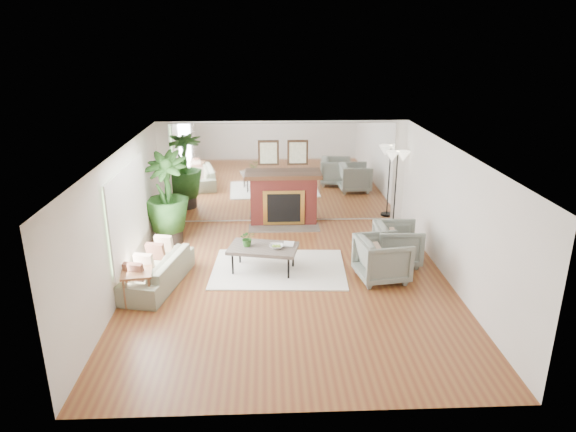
{
  "coord_description": "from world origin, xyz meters",
  "views": [
    {
      "loc": [
        -0.41,
        -8.65,
        4.37
      ],
      "look_at": [
        -0.01,
        0.6,
        1.13
      ],
      "focal_mm": 32.0,
      "sensor_mm": 36.0,
      "label": 1
    }
  ],
  "objects_px": {
    "armchair_back": "(398,244)",
    "side_table": "(137,277)",
    "fireplace": "(284,198)",
    "floor_lamp": "(397,162)",
    "armchair_front": "(382,259)",
    "potted_ficus": "(166,195)",
    "coffee_table": "(263,249)",
    "sofa": "(157,271)"
  },
  "relations": [
    {
      "from": "floor_lamp",
      "to": "armchair_back",
      "type": "bearing_deg",
      "value": -101.75
    },
    {
      "from": "armchair_front",
      "to": "side_table",
      "type": "bearing_deg",
      "value": 90.77
    },
    {
      "from": "coffee_table",
      "to": "potted_ficus",
      "type": "relative_size",
      "value": 0.7
    },
    {
      "from": "sofa",
      "to": "side_table",
      "type": "relative_size",
      "value": 3.29
    },
    {
      "from": "fireplace",
      "to": "armchair_front",
      "type": "relative_size",
      "value": 2.22
    },
    {
      "from": "sofa",
      "to": "armchair_back",
      "type": "height_order",
      "value": "armchair_back"
    },
    {
      "from": "fireplace",
      "to": "armchair_back",
      "type": "distance_m",
      "value": 3.29
    },
    {
      "from": "coffee_table",
      "to": "side_table",
      "type": "height_order",
      "value": "side_table"
    },
    {
      "from": "sofa",
      "to": "side_table",
      "type": "distance_m",
      "value": 0.72
    },
    {
      "from": "sofa",
      "to": "floor_lamp",
      "type": "height_order",
      "value": "floor_lamp"
    },
    {
      "from": "fireplace",
      "to": "armchair_back",
      "type": "height_order",
      "value": "fireplace"
    },
    {
      "from": "armchair_front",
      "to": "coffee_table",
      "type": "bearing_deg",
      "value": 70.43
    },
    {
      "from": "fireplace",
      "to": "coffee_table",
      "type": "distance_m",
      "value": 2.76
    },
    {
      "from": "coffee_table",
      "to": "floor_lamp",
      "type": "xyz_separation_m",
      "value": [
        3.19,
        2.55,
        1.08
      ]
    },
    {
      "from": "armchair_back",
      "to": "sofa",
      "type": "bearing_deg",
      "value": 101.89
    },
    {
      "from": "fireplace",
      "to": "floor_lamp",
      "type": "bearing_deg",
      "value": -3.38
    },
    {
      "from": "fireplace",
      "to": "armchair_back",
      "type": "relative_size",
      "value": 2.26
    },
    {
      "from": "armchair_front",
      "to": "potted_ficus",
      "type": "relative_size",
      "value": 0.45
    },
    {
      "from": "sofa",
      "to": "armchair_back",
      "type": "relative_size",
      "value": 2.13
    },
    {
      "from": "armchair_back",
      "to": "potted_ficus",
      "type": "distance_m",
      "value": 5.05
    },
    {
      "from": "sofa",
      "to": "side_table",
      "type": "bearing_deg",
      "value": -4.42
    },
    {
      "from": "armchair_back",
      "to": "side_table",
      "type": "distance_m",
      "value": 5.09
    },
    {
      "from": "side_table",
      "to": "potted_ficus",
      "type": "relative_size",
      "value": 0.29
    },
    {
      "from": "floor_lamp",
      "to": "fireplace",
      "type": "bearing_deg",
      "value": 176.62
    },
    {
      "from": "coffee_table",
      "to": "sofa",
      "type": "bearing_deg",
      "value": -165.77
    },
    {
      "from": "armchair_back",
      "to": "potted_ficus",
      "type": "relative_size",
      "value": 0.44
    },
    {
      "from": "coffee_table",
      "to": "potted_ficus",
      "type": "bearing_deg",
      "value": 142.24
    },
    {
      "from": "armchair_back",
      "to": "floor_lamp",
      "type": "height_order",
      "value": "floor_lamp"
    },
    {
      "from": "side_table",
      "to": "coffee_table",
      "type": "bearing_deg",
      "value": 28.28
    },
    {
      "from": "fireplace",
      "to": "floor_lamp",
      "type": "height_order",
      "value": "fireplace"
    },
    {
      "from": "fireplace",
      "to": "potted_ficus",
      "type": "distance_m",
      "value": 2.85
    },
    {
      "from": "potted_ficus",
      "to": "floor_lamp",
      "type": "xyz_separation_m",
      "value": [
        5.29,
        0.91,
        0.47
      ]
    },
    {
      "from": "armchair_front",
      "to": "floor_lamp",
      "type": "relative_size",
      "value": 0.5
    },
    {
      "from": "floor_lamp",
      "to": "coffee_table",
      "type": "bearing_deg",
      "value": -141.37
    },
    {
      "from": "sofa",
      "to": "fireplace",
      "type": "bearing_deg",
      "value": 154.91
    },
    {
      "from": "side_table",
      "to": "floor_lamp",
      "type": "relative_size",
      "value": 0.32
    },
    {
      "from": "armchair_front",
      "to": "potted_ficus",
      "type": "xyz_separation_m",
      "value": [
        -4.35,
        2.07,
        0.68
      ]
    },
    {
      "from": "coffee_table",
      "to": "potted_ficus",
      "type": "xyz_separation_m",
      "value": [
        -2.11,
        1.63,
        0.62
      ]
    },
    {
      "from": "potted_ficus",
      "to": "fireplace",
      "type": "bearing_deg",
      "value": 22.41
    },
    {
      "from": "armchair_front",
      "to": "side_table",
      "type": "xyz_separation_m",
      "value": [
        -4.4,
        -0.73,
        0.07
      ]
    },
    {
      "from": "side_table",
      "to": "armchair_back",
      "type": "bearing_deg",
      "value": 16.71
    },
    {
      "from": "armchair_front",
      "to": "floor_lamp",
      "type": "height_order",
      "value": "floor_lamp"
    }
  ]
}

